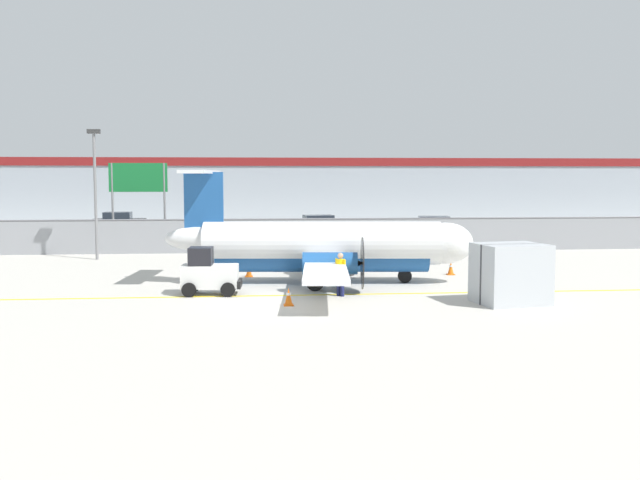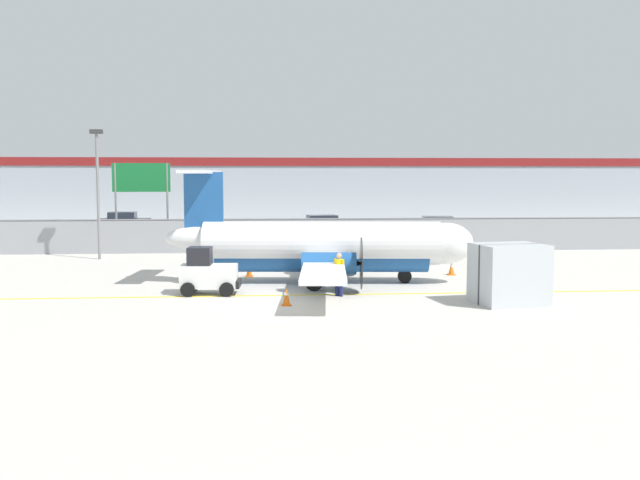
# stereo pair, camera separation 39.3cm
# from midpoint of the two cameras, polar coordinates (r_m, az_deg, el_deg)

# --- Properties ---
(ground_plane) EXTENTS (140.00, 140.00, 0.01)m
(ground_plane) POSITION_cam_midpoint_polar(r_m,az_deg,el_deg) (28.08, -1.69, -4.43)
(ground_plane) COLOR #BCB7AD
(perimeter_fence) EXTENTS (98.00, 0.10, 2.10)m
(perimeter_fence) POSITION_cam_midpoint_polar(r_m,az_deg,el_deg) (43.82, -2.78, 0.46)
(perimeter_fence) COLOR gray
(perimeter_fence) RESTS_ON ground
(parking_lot_strip) EXTENTS (98.00, 17.00, 0.12)m
(parking_lot_strip) POSITION_cam_midpoint_polar(r_m,az_deg,el_deg) (55.36, -3.17, 0.33)
(parking_lot_strip) COLOR #38383A
(parking_lot_strip) RESTS_ON ground
(background_building) EXTENTS (91.00, 8.10, 6.50)m
(background_building) POSITION_cam_midpoint_polar(r_m,az_deg,el_deg) (73.67, -3.57, 4.00)
(background_building) COLOR #A8B2BC
(background_building) RESTS_ON ground
(commuter_airplane) EXTENTS (13.54, 16.08, 4.92)m
(commuter_airplane) POSITION_cam_midpoint_polar(r_m,az_deg,el_deg) (31.12, 0.94, -0.53)
(commuter_airplane) COLOR white
(commuter_airplane) RESTS_ON ground
(baggage_tug) EXTENTS (2.39, 1.50, 1.88)m
(baggage_tug) POSITION_cam_midpoint_polar(r_m,az_deg,el_deg) (28.49, -8.59, -2.61)
(baggage_tug) COLOR silver
(baggage_tug) RESTS_ON ground
(ground_crew_worker) EXTENTS (0.48, 0.49, 1.70)m
(ground_crew_worker) POSITION_cam_midpoint_polar(r_m,az_deg,el_deg) (27.73, 1.94, -2.57)
(ground_crew_worker) COLOR #191E4C
(ground_crew_worker) RESTS_ON ground
(cargo_container) EXTENTS (2.70, 2.37, 2.20)m
(cargo_container) POSITION_cam_midpoint_polar(r_m,az_deg,el_deg) (26.98, 15.29, -2.64)
(cargo_container) COLOR #B7BCC1
(cargo_container) RESTS_ON ground
(traffic_cone_near_left) EXTENTS (0.36, 0.36, 0.64)m
(traffic_cone_near_left) POSITION_cam_midpoint_polar(r_m,az_deg,el_deg) (33.36, -5.35, -2.40)
(traffic_cone_near_left) COLOR orange
(traffic_cone_near_left) RESTS_ON ground
(traffic_cone_near_right) EXTENTS (0.36, 0.36, 0.64)m
(traffic_cone_near_right) POSITION_cam_midpoint_polar(r_m,az_deg,el_deg) (34.35, 10.80, -2.25)
(traffic_cone_near_right) COLOR orange
(traffic_cone_near_right) RESTS_ON ground
(traffic_cone_far_left) EXTENTS (0.36, 0.36, 0.64)m
(traffic_cone_far_left) POSITION_cam_midpoint_polar(r_m,az_deg,el_deg) (25.83, -2.27, -4.57)
(traffic_cone_far_left) COLOR orange
(traffic_cone_far_left) RESTS_ON ground
(traffic_cone_far_right) EXTENTS (0.36, 0.36, 0.64)m
(traffic_cone_far_right) POSITION_cam_midpoint_polar(r_m,az_deg,el_deg) (34.25, 1.10, -2.18)
(traffic_cone_far_right) COLOR orange
(traffic_cone_far_right) RESTS_ON ground
(parked_car_0) EXTENTS (4.21, 2.03, 1.58)m
(parked_car_0) POSITION_cam_midpoint_polar(r_m,az_deg,el_deg) (62.14, -15.24, 1.45)
(parked_car_0) COLOR black
(parked_car_0) RESTS_ON parking_lot_strip
(parked_car_1) EXTENTS (4.36, 2.35, 1.58)m
(parked_car_1) POSITION_cam_midpoint_polar(r_m,az_deg,el_deg) (49.01, -7.23, 0.66)
(parked_car_1) COLOR navy
(parked_car_1) RESTS_ON parking_lot_strip
(parked_car_2) EXTENTS (4.39, 2.44, 1.58)m
(parked_car_2) POSITION_cam_midpoint_polar(r_m,az_deg,el_deg) (54.98, 0.25, 1.17)
(parked_car_2) COLOR #19662D
(parked_car_2) RESTS_ON parking_lot_strip
(parked_car_3) EXTENTS (4.38, 2.42, 1.58)m
(parked_car_3) POSITION_cam_midpoint_polar(r_m,az_deg,el_deg) (53.97, 9.71, 1.03)
(parked_car_3) COLOR navy
(parked_car_3) RESTS_ON parking_lot_strip
(apron_light_pole) EXTENTS (0.70, 0.30, 7.27)m
(apron_light_pole) POSITION_cam_midpoint_polar(r_m,az_deg,el_deg) (41.83, -17.10, 4.39)
(apron_light_pole) COLOR slate
(apron_light_pole) RESTS_ON ground
(highway_sign) EXTENTS (3.60, 0.14, 5.50)m
(highway_sign) POSITION_cam_midpoint_polar(r_m,az_deg,el_deg) (46.12, -13.86, 4.31)
(highway_sign) COLOR slate
(highway_sign) RESTS_ON ground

